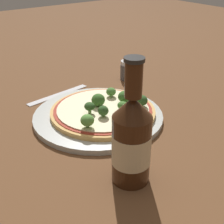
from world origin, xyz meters
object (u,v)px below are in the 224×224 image
Objects in this scene: beer_bottle at (132,140)px; pepper_shaker at (128,70)px; fork at (58,95)px; pizza at (103,111)px.

pepper_shaker is at bearing 141.28° from beer_bottle.
pepper_shaker is 0.31× the size of fork.
beer_bottle is 0.46m from pepper_shaker.
beer_bottle is at bearing -38.72° from pepper_shaker.
pepper_shaker is at bearing -12.73° from fork.
beer_bottle reaches higher than pizza.
fork is (-0.18, -0.02, -0.02)m from pizza.
pizza is at bearing 156.83° from beer_bottle.
pizza is 1.12× the size of beer_bottle.
beer_bottle is 0.39m from fork.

